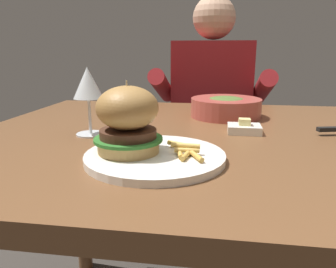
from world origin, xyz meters
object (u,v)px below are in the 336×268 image
object	(u,v)px
soup_bowl	(226,107)
diner_person	(210,131)
burger_sandwich	(128,120)
main_plate	(155,157)
wine_glass	(88,86)
butter_dish	(244,128)

from	to	relation	value
soup_bowl	diner_person	world-z (taller)	diner_person
burger_sandwich	soup_bowl	size ratio (longest dim) A/B	0.63
main_plate	diner_person	world-z (taller)	diner_person
main_plate	diner_person	size ratio (longest dim) A/B	0.22
wine_glass	diner_person	distance (m)	0.90
main_plate	burger_sandwich	xyz separation A→B (m)	(-0.05, 0.00, 0.07)
wine_glass	diner_person	xyz separation A→B (m)	(0.28, 0.80, -0.30)
wine_glass	soup_bowl	xyz separation A→B (m)	(0.33, 0.28, -0.09)
main_plate	soup_bowl	bearing A→B (deg)	72.46
main_plate	butter_dish	distance (m)	0.30
burger_sandwich	diner_person	distance (m)	1.01
butter_dish	wine_glass	bearing A→B (deg)	-168.26
main_plate	burger_sandwich	world-z (taller)	burger_sandwich
butter_dish	diner_person	size ratio (longest dim) A/B	0.07
soup_bowl	wine_glass	bearing A→B (deg)	-140.06
burger_sandwich	diner_person	size ratio (longest dim) A/B	0.11
soup_bowl	diner_person	size ratio (longest dim) A/B	0.18
main_plate	burger_sandwich	size ratio (longest dim) A/B	1.96
butter_dish	soup_bowl	bearing A→B (deg)	102.00
wine_glass	diner_person	size ratio (longest dim) A/B	0.14
wine_glass	butter_dish	world-z (taller)	wine_glass
diner_person	wine_glass	bearing A→B (deg)	-108.91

